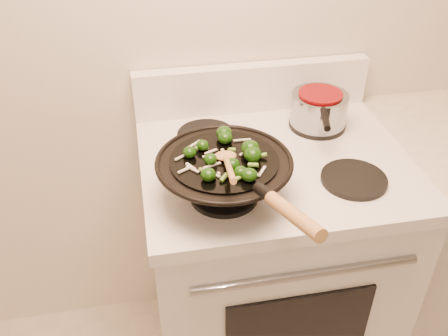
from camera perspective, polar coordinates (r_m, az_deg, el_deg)
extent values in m
cube|color=white|center=(1.78, 4.92, -11.71)|extent=(0.76, 0.64, 0.88)
cube|color=white|center=(1.47, 5.82, 0.54)|extent=(0.78, 0.66, 0.04)
cube|color=white|center=(1.67, 3.25, 9.17)|extent=(0.78, 0.05, 0.16)
cylinder|color=gray|center=(1.32, 9.41, -11.93)|extent=(0.60, 0.02, 0.02)
cube|color=black|center=(1.50, 8.47, -17.76)|extent=(0.42, 0.01, 0.28)
cylinder|color=black|center=(1.31, 0.02, -3.05)|extent=(0.18, 0.18, 0.01)
cylinder|color=black|center=(1.40, 14.62, -1.24)|extent=(0.18, 0.18, 0.01)
cylinder|color=black|center=(1.55, -2.06, 3.78)|extent=(0.18, 0.18, 0.01)
cylinder|color=black|center=(1.63, 10.57, 4.95)|extent=(0.18, 0.18, 0.01)
torus|color=black|center=(1.24, 0.02, 0.77)|extent=(0.35, 0.35, 0.01)
cylinder|color=black|center=(1.24, 0.02, 0.88)|extent=(0.27, 0.27, 0.01)
cylinder|color=black|center=(1.08, 4.58, -2.76)|extent=(0.04, 0.06, 0.04)
cylinder|color=#AD7A44|center=(0.99, 8.03, -5.41)|extent=(0.08, 0.18, 0.07)
ellipsoid|color=#123508|center=(1.25, 3.02, 2.29)|extent=(0.05, 0.05, 0.04)
cylinder|color=#3F742A|center=(1.26, 3.63, 1.87)|extent=(0.02, 0.01, 0.01)
ellipsoid|color=#123508|center=(1.29, 0.15, 3.49)|extent=(0.04, 0.04, 0.03)
ellipsoid|color=#123508|center=(1.20, 0.98, 0.42)|extent=(0.04, 0.04, 0.03)
ellipsoid|color=#123508|center=(1.16, -1.80, -0.76)|extent=(0.04, 0.04, 0.03)
cylinder|color=#3F742A|center=(1.17, -1.26, -1.05)|extent=(0.01, 0.01, 0.01)
ellipsoid|color=#123508|center=(1.23, 3.30, 1.54)|extent=(0.04, 0.04, 0.04)
ellipsoid|color=#123508|center=(1.16, 2.84, -0.77)|extent=(0.04, 0.04, 0.03)
ellipsoid|color=#123508|center=(1.27, -2.48, 2.62)|extent=(0.03, 0.03, 0.03)
cylinder|color=#3F742A|center=(1.27, -2.04, 2.40)|extent=(0.01, 0.01, 0.01)
ellipsoid|color=#123508|center=(1.24, -3.97, 1.81)|extent=(0.03, 0.03, 0.03)
ellipsoid|color=#123508|center=(1.16, 2.94, -0.80)|extent=(0.04, 0.04, 0.03)
ellipsoid|color=#123508|center=(1.22, -1.57, 1.01)|extent=(0.03, 0.03, 0.03)
cylinder|color=#3F742A|center=(1.22, -1.10, 0.78)|extent=(0.02, 0.02, 0.01)
ellipsoid|color=#123508|center=(1.31, 0.01, 4.01)|extent=(0.04, 0.04, 0.04)
ellipsoid|color=#123508|center=(1.17, 1.91, -0.45)|extent=(0.03, 0.03, 0.03)
cube|color=silver|center=(1.21, -1.38, 0.30)|extent=(0.05, 0.02, 0.00)
cube|color=silver|center=(1.20, 4.37, -0.37)|extent=(0.03, 0.04, 0.00)
cube|color=silver|center=(1.18, 3.58, -0.96)|extent=(0.03, 0.02, 0.00)
cube|color=silver|center=(1.18, -1.30, -0.71)|extent=(0.03, 0.03, 0.00)
cube|color=silver|center=(1.31, 2.08, 3.21)|extent=(0.05, 0.01, 0.00)
cube|color=silver|center=(1.29, -3.44, 2.72)|extent=(0.04, 0.03, 0.00)
cube|color=silver|center=(1.20, -4.63, -0.26)|extent=(0.03, 0.02, 0.00)
cube|color=silver|center=(1.26, -1.51, 1.89)|extent=(0.04, 0.02, 0.00)
cube|color=silver|center=(1.21, -3.83, 0.19)|extent=(0.02, 0.03, 0.00)
cube|color=silver|center=(1.25, -1.38, 1.41)|extent=(0.05, 0.01, 0.00)
cube|color=silver|center=(1.26, 2.41, 1.84)|extent=(0.04, 0.03, 0.00)
cube|color=silver|center=(1.20, -3.61, -0.14)|extent=(0.03, 0.03, 0.00)
cube|color=silver|center=(1.25, -4.95, 1.25)|extent=(0.03, 0.03, 0.00)
cylinder|color=#5F942F|center=(1.16, 1.76, -1.07)|extent=(0.02, 0.02, 0.01)
cylinder|color=#5F942F|center=(1.27, -2.99, 2.29)|extent=(0.02, 0.03, 0.02)
cylinder|color=#5F942F|center=(1.19, -2.43, -0.28)|extent=(0.02, 0.02, 0.01)
cylinder|color=#5F942F|center=(1.24, 4.38, 1.46)|extent=(0.02, 0.02, 0.01)
cylinder|color=#5F942F|center=(1.26, 0.88, 2.09)|extent=(0.03, 0.01, 0.02)
cylinder|color=#5F942F|center=(1.21, 3.37, 0.36)|extent=(0.01, 0.02, 0.01)
cylinder|color=#5F942F|center=(1.16, 0.00, -1.08)|extent=(0.01, 0.02, 0.01)
sphere|color=beige|center=(1.29, -2.82, 2.72)|extent=(0.01, 0.01, 0.01)
sphere|color=beige|center=(1.18, -0.61, -0.63)|extent=(0.01, 0.01, 0.01)
sphere|color=beige|center=(1.27, -0.18, 2.07)|extent=(0.01, 0.01, 0.01)
ellipsoid|color=#AD7A44|center=(1.23, 0.17, 1.41)|extent=(0.06, 0.05, 0.01)
cylinder|color=#AD7A44|center=(1.12, 0.60, -0.04)|extent=(0.04, 0.22, 0.10)
cylinder|color=gray|center=(1.60, 10.79, 6.68)|extent=(0.18, 0.18, 0.10)
cylinder|color=#6A0508|center=(1.58, 11.00, 8.33)|extent=(0.14, 0.14, 0.01)
cylinder|color=black|center=(1.46, 11.51, 5.50)|extent=(0.05, 0.11, 0.02)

